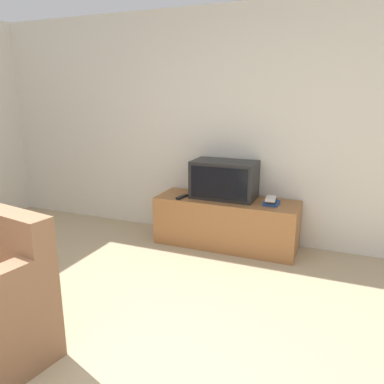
{
  "coord_description": "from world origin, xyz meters",
  "views": [
    {
      "loc": [
        1.36,
        -1.1,
        1.68
      ],
      "look_at": [
        -0.06,
        2.35,
        0.69
      ],
      "focal_mm": 35.0,
      "sensor_mm": 36.0,
      "label": 1
    }
  ],
  "objects_px": {
    "book_stack": "(271,201)",
    "remote_on_stand": "(182,197)",
    "tv_stand": "(226,222)",
    "television": "(224,179)"
  },
  "relations": [
    {
      "from": "tv_stand",
      "to": "remote_on_stand",
      "type": "height_order",
      "value": "remote_on_stand"
    },
    {
      "from": "television",
      "to": "remote_on_stand",
      "type": "bearing_deg",
      "value": -155.49
    },
    {
      "from": "television",
      "to": "remote_on_stand",
      "type": "height_order",
      "value": "television"
    },
    {
      "from": "tv_stand",
      "to": "television",
      "type": "xyz_separation_m",
      "value": [
        -0.05,
        0.06,
        0.48
      ]
    },
    {
      "from": "book_stack",
      "to": "remote_on_stand",
      "type": "height_order",
      "value": "book_stack"
    },
    {
      "from": "tv_stand",
      "to": "television",
      "type": "height_order",
      "value": "television"
    },
    {
      "from": "remote_on_stand",
      "to": "tv_stand",
      "type": "bearing_deg",
      "value": 15.95
    },
    {
      "from": "tv_stand",
      "to": "remote_on_stand",
      "type": "relative_size",
      "value": 8.13
    },
    {
      "from": "tv_stand",
      "to": "book_stack",
      "type": "distance_m",
      "value": 0.58
    },
    {
      "from": "book_stack",
      "to": "remote_on_stand",
      "type": "distance_m",
      "value": 0.98
    }
  ]
}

